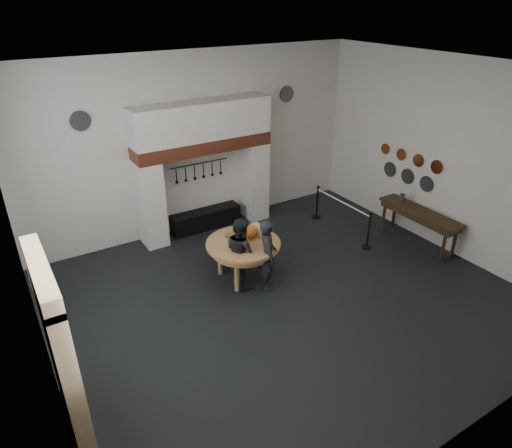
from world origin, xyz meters
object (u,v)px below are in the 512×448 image
iron_range (206,219)px  barrier_post_near (369,232)px  work_table (243,244)px  side_table (420,212)px  visitor_far (241,252)px  visitor_near (268,255)px  barrier_post_far (317,203)px

iron_range → barrier_post_near: bearing=-46.8°
work_table → side_table: size_ratio=0.73×
side_table → visitor_far: bearing=170.6°
iron_range → visitor_near: (-0.11, -3.19, 0.55)m
barrier_post_far → side_table: bearing=-64.0°
visitor_near → visitor_far: bearing=67.1°
work_table → barrier_post_near: (3.25, -0.50, -0.39)m
side_table → barrier_post_far: bearing=116.0°
visitor_far → barrier_post_far: bearing=-61.6°
barrier_post_near → barrier_post_far: same height
barrier_post_near → barrier_post_far: (0.00, 2.00, 0.00)m
barrier_post_near → visitor_far: bearing=175.0°
iron_range → visitor_far: visitor_far is taller
work_table → visitor_near: (0.24, -0.60, -0.04)m
visitor_far → side_table: visitor_far is taller
iron_range → barrier_post_near: size_ratio=2.11×
visitor_near → barrier_post_near: (3.01, 0.10, -0.35)m
side_table → barrier_post_far: 2.77m
work_table → barrier_post_near: 3.31m
iron_range → work_table: (-0.35, -2.59, 0.59)m
iron_range → work_table: bearing=-97.6°
visitor_near → iron_range: bearing=20.1°
iron_range → side_table: (4.10, -3.55, 0.62)m
side_table → barrier_post_near: size_ratio=2.44×
visitor_far → barrier_post_far: (3.41, 1.70, -0.33)m
visitor_far → side_table: bearing=-97.5°
work_table → barrier_post_far: bearing=24.8°
iron_range → barrier_post_near: barrier_post_near is taller
visitor_far → visitor_near: bearing=-133.1°
iron_range → visitor_far: 2.88m
side_table → barrier_post_far: size_ratio=2.44×
iron_range → visitor_far: bearing=-100.4°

